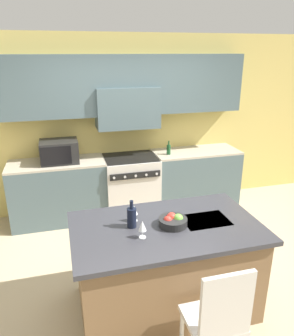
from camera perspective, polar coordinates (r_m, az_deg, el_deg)
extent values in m
plane|color=tan|center=(4.02, 2.47, -17.67)|extent=(10.00, 10.00, 0.00)
cube|color=#DBC166|center=(5.21, -3.90, 7.59)|extent=(10.00, 0.06, 2.70)
cube|color=#4C6066|center=(4.92, -3.59, 14.25)|extent=(3.56, 0.34, 0.85)
cube|color=#4C6066|center=(4.93, -3.44, 10.46)|extent=(0.93, 0.40, 0.60)
cube|color=#4C6066|center=(5.07, -15.08, -4.15)|extent=(1.37, 0.62, 0.90)
cube|color=#B2A893|center=(4.90, -15.56, 0.82)|extent=(1.37, 0.62, 0.03)
cube|color=#4C6066|center=(5.48, 8.30, -1.80)|extent=(1.37, 0.62, 0.90)
cube|color=#B2A893|center=(5.33, 8.55, 2.84)|extent=(1.37, 0.62, 0.03)
cube|color=beige|center=(5.14, -2.86, -3.01)|extent=(0.81, 0.66, 0.91)
cube|color=black|center=(4.98, -2.95, 1.88)|extent=(0.78, 0.61, 0.01)
cube|color=black|center=(4.73, -2.02, -1.31)|extent=(0.74, 0.02, 0.09)
cylinder|color=silver|center=(4.66, -5.77, -1.72)|extent=(0.04, 0.02, 0.04)
cylinder|color=silver|center=(4.68, -3.87, -1.54)|extent=(0.04, 0.02, 0.04)
cylinder|color=silver|center=(4.71, -1.99, -1.36)|extent=(0.04, 0.02, 0.04)
cylinder|color=silver|center=(4.75, -0.13, -1.18)|extent=(0.04, 0.02, 0.04)
cylinder|color=silver|center=(4.79, 1.69, -1.00)|extent=(0.04, 0.02, 0.04)
cube|color=black|center=(4.85, -15.02, 2.81)|extent=(0.53, 0.41, 0.32)
cube|color=black|center=(4.65, -15.55, 2.04)|extent=(0.41, 0.01, 0.26)
cube|color=brown|center=(3.36, 3.22, -17.07)|extent=(1.66, 0.96, 0.87)
cube|color=#333338|center=(3.11, 3.38, -10.32)|extent=(1.76, 1.05, 0.04)
cube|color=#2D2D30|center=(3.23, 10.16, -9.00)|extent=(0.44, 0.32, 0.01)
cylinder|color=#B2B2B7|center=(3.38, 8.80, -7.47)|extent=(0.02, 0.02, 0.00)
cube|color=beige|center=(2.84, 11.31, -24.47)|extent=(0.42, 0.40, 0.04)
cube|color=beige|center=(2.53, 13.70, -22.40)|extent=(0.40, 0.04, 0.53)
cylinder|color=beige|center=(3.07, 6.07, -26.56)|extent=(0.04, 0.04, 0.46)
cylinder|color=beige|center=(3.19, 12.69, -24.89)|extent=(0.04, 0.04, 0.46)
cylinder|color=black|center=(3.03, -2.68, -8.64)|extent=(0.09, 0.09, 0.18)
cylinder|color=black|center=(2.97, -2.72, -6.40)|extent=(0.03, 0.03, 0.08)
cylinder|color=white|center=(2.91, -0.81, -11.96)|extent=(0.06, 0.06, 0.01)
cylinder|color=white|center=(2.89, -0.81, -11.36)|extent=(0.01, 0.01, 0.06)
cone|color=white|center=(2.85, -0.82, -10.02)|extent=(0.07, 0.07, 0.09)
cylinder|color=white|center=(3.17, -2.24, -9.13)|extent=(0.06, 0.06, 0.01)
cylinder|color=white|center=(3.15, -2.25, -8.56)|extent=(0.01, 0.01, 0.06)
cone|color=white|center=(3.11, -2.27, -7.30)|extent=(0.07, 0.07, 0.09)
cylinder|color=black|center=(3.08, 4.53, -9.34)|extent=(0.27, 0.27, 0.07)
sphere|color=red|center=(3.06, 3.63, -9.04)|extent=(0.08, 0.08, 0.08)
sphere|color=#66A83D|center=(3.09, 5.44, -8.81)|extent=(0.10, 0.10, 0.10)
sphere|color=red|center=(3.10, 4.29, -8.61)|extent=(0.10, 0.10, 0.10)
cylinder|color=#194723|center=(5.07, 3.78, 3.20)|extent=(0.06, 0.06, 0.15)
cylinder|color=#194723|center=(5.04, 3.81, 4.36)|extent=(0.02, 0.02, 0.06)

